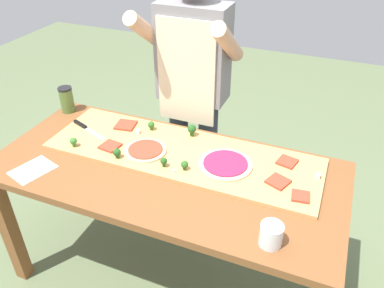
# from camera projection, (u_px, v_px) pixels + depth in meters

# --- Properties ---
(ground_plane) EXTENTS (8.00, 8.00, 0.00)m
(ground_plane) POSITION_uv_depth(u_px,v_px,m) (171.00, 272.00, 2.36)
(ground_plane) COLOR #60704C
(prep_table) EXTENTS (1.74, 0.80, 0.80)m
(prep_table) POSITION_uv_depth(u_px,v_px,m) (166.00, 184.00, 1.97)
(prep_table) COLOR brown
(prep_table) RESTS_ON ground
(cutting_board) EXTENTS (1.42, 0.45, 0.02)m
(cutting_board) POSITION_uv_depth(u_px,v_px,m) (182.00, 153.00, 2.00)
(cutting_board) COLOR tan
(cutting_board) RESTS_ON prep_table
(chefs_knife) EXTENTS (0.27, 0.11, 0.02)m
(chefs_knife) POSITION_uv_depth(u_px,v_px,m) (85.00, 127.00, 2.19)
(chefs_knife) COLOR #B7BABF
(chefs_knife) RESTS_ON cutting_board
(pizza_whole_beet_magenta) EXTENTS (0.27, 0.27, 0.02)m
(pizza_whole_beet_magenta) POSITION_uv_depth(u_px,v_px,m) (225.00, 164.00, 1.90)
(pizza_whole_beet_magenta) COLOR beige
(pizza_whole_beet_magenta) RESTS_ON cutting_board
(pizza_whole_tomato_red) EXTENTS (0.22, 0.22, 0.02)m
(pizza_whole_tomato_red) POSITION_uv_depth(u_px,v_px,m) (145.00, 150.00, 2.00)
(pizza_whole_tomato_red) COLOR beige
(pizza_whole_tomato_red) RESTS_ON cutting_board
(pizza_slice_center) EXTENTS (0.09, 0.09, 0.01)m
(pizza_slice_center) POSITION_uv_depth(u_px,v_px,m) (301.00, 196.00, 1.70)
(pizza_slice_center) COLOR #BC3D28
(pizza_slice_center) RESTS_ON cutting_board
(pizza_slice_near_right) EXTENTS (0.10, 0.10, 0.01)m
(pizza_slice_near_right) POSITION_uv_depth(u_px,v_px,m) (110.00, 146.00, 2.03)
(pizza_slice_near_right) COLOR #BC3D28
(pizza_slice_near_right) RESTS_ON cutting_board
(pizza_slice_far_left) EXTENTS (0.12, 0.12, 0.01)m
(pizza_slice_far_left) POSITION_uv_depth(u_px,v_px,m) (278.00, 181.00, 1.79)
(pizza_slice_far_left) COLOR #BC3D28
(pizza_slice_far_left) RESTS_ON cutting_board
(pizza_slice_far_right) EXTENTS (0.11, 0.11, 0.01)m
(pizza_slice_far_right) POSITION_uv_depth(u_px,v_px,m) (287.00, 162.00, 1.92)
(pizza_slice_far_right) COLOR #BC3D28
(pizza_slice_far_right) RESTS_ON cutting_board
(pizza_slice_near_left) EXTENTS (0.12, 0.12, 0.01)m
(pizza_slice_near_left) POSITION_uv_depth(u_px,v_px,m) (126.00, 125.00, 2.21)
(pizza_slice_near_left) COLOR #BC3D28
(pizza_slice_near_left) RESTS_ON cutting_board
(broccoli_floret_front_left) EXTENTS (0.04, 0.04, 0.05)m
(broccoli_floret_front_left) POSITION_uv_depth(u_px,v_px,m) (151.00, 125.00, 2.16)
(broccoli_floret_front_left) COLOR #366618
(broccoli_floret_front_left) RESTS_ON cutting_board
(broccoli_floret_center_right) EXTENTS (0.04, 0.04, 0.05)m
(broccoli_floret_center_right) POSITION_uv_depth(u_px,v_px,m) (73.00, 141.00, 2.02)
(broccoli_floret_center_right) COLOR #3F7220
(broccoli_floret_center_right) RESTS_ON cutting_board
(broccoli_floret_center_left) EXTENTS (0.04, 0.04, 0.05)m
(broccoli_floret_center_left) POSITION_uv_depth(u_px,v_px,m) (117.00, 153.00, 1.94)
(broccoli_floret_center_left) COLOR #2C5915
(broccoli_floret_center_left) RESTS_ON cutting_board
(broccoli_floret_back_right) EXTENTS (0.05, 0.05, 0.07)m
(broccoli_floret_back_right) POSITION_uv_depth(u_px,v_px,m) (192.00, 129.00, 2.10)
(broccoli_floret_back_right) COLOR #2C5915
(broccoli_floret_back_right) RESTS_ON cutting_board
(broccoli_floret_back_mid) EXTENTS (0.04, 0.04, 0.05)m
(broccoli_floret_back_mid) POSITION_uv_depth(u_px,v_px,m) (185.00, 164.00, 1.86)
(broccoli_floret_back_mid) COLOR #366618
(broccoli_floret_back_mid) RESTS_ON cutting_board
(broccoli_floret_front_right) EXTENTS (0.03, 0.03, 0.05)m
(broccoli_floret_front_right) POSITION_uv_depth(u_px,v_px,m) (163.00, 161.00, 1.88)
(broccoli_floret_front_right) COLOR #2C5915
(broccoli_floret_front_right) RESTS_ON cutting_board
(cheese_crumble_a) EXTENTS (0.02, 0.02, 0.01)m
(cheese_crumble_a) POSITION_uv_depth(u_px,v_px,m) (174.00, 171.00, 1.85)
(cheese_crumble_a) COLOR silver
(cheese_crumble_a) RESTS_ON cutting_board
(cheese_crumble_b) EXTENTS (0.02, 0.02, 0.02)m
(cheese_crumble_b) POSITION_uv_depth(u_px,v_px,m) (318.00, 176.00, 1.82)
(cheese_crumble_b) COLOR silver
(cheese_crumble_b) RESTS_ON cutting_board
(cheese_crumble_c) EXTENTS (0.02, 0.02, 0.02)m
(cheese_crumble_c) POSITION_uv_depth(u_px,v_px,m) (138.00, 131.00, 2.14)
(cheese_crumble_c) COLOR white
(cheese_crumble_c) RESTS_ON cutting_board
(flour_cup) EXTENTS (0.09, 0.09, 0.10)m
(flour_cup) POSITION_uv_depth(u_px,v_px,m) (271.00, 236.00, 1.49)
(flour_cup) COLOR white
(flour_cup) RESTS_ON prep_table
(sauce_jar) EXTENTS (0.08, 0.08, 0.16)m
(sauce_jar) POSITION_uv_depth(u_px,v_px,m) (67.00, 100.00, 2.35)
(sauce_jar) COLOR #517033
(sauce_jar) RESTS_ON prep_table
(recipe_note) EXTENTS (0.20, 0.23, 0.00)m
(recipe_note) POSITION_uv_depth(u_px,v_px,m) (33.00, 170.00, 1.90)
(recipe_note) COLOR white
(recipe_note) RESTS_ON prep_table
(cook_center) EXTENTS (0.54, 0.39, 1.67)m
(cook_center) POSITION_uv_depth(u_px,v_px,m) (193.00, 83.00, 2.27)
(cook_center) COLOR #333847
(cook_center) RESTS_ON ground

